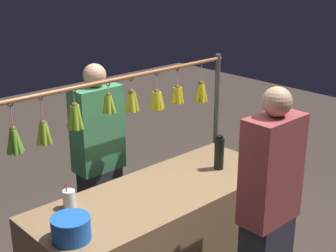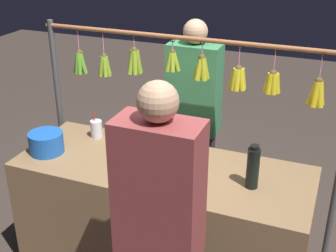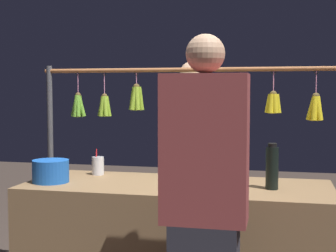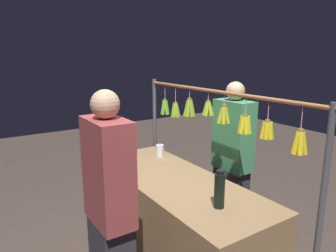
% 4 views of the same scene
% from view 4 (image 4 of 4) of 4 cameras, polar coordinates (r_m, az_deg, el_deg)
% --- Properties ---
extents(market_counter, '(1.98, 0.75, 0.86)m').
position_cam_4_polar(market_counter, '(3.05, 1.30, -17.11)').
color(market_counter, olive).
rests_on(market_counter, ground).
extents(display_rack, '(2.26, 0.13, 1.66)m').
position_cam_4_polar(display_rack, '(2.99, 8.64, -1.24)').
color(display_rack, '#4C4C51').
rests_on(display_rack, ground).
extents(water_bottle, '(0.08, 0.08, 0.28)m').
position_cam_4_polar(water_bottle, '(2.35, 9.28, -11.32)').
color(water_bottle, black).
rests_on(water_bottle, market_counter).
extents(blue_bucket, '(0.24, 0.24, 0.15)m').
position_cam_4_polar(blue_bucket, '(3.45, -8.14, -4.39)').
color(blue_bucket, blue).
rests_on(blue_bucket, market_counter).
extents(drink_cup, '(0.09, 0.09, 0.19)m').
position_cam_4_polar(drink_cup, '(3.44, -1.49, -4.47)').
color(drink_cup, silver).
rests_on(drink_cup, market_counter).
extents(vendor_person, '(0.40, 0.22, 1.70)m').
position_cam_4_polar(vendor_person, '(3.32, 11.45, -7.01)').
color(vendor_person, '#2D2D38').
rests_on(vendor_person, ground).
extents(customer_person, '(0.41, 0.22, 1.74)m').
position_cam_4_polar(customer_person, '(2.29, -10.41, -15.84)').
color(customer_person, '#2D2D38').
rests_on(customer_person, ground).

